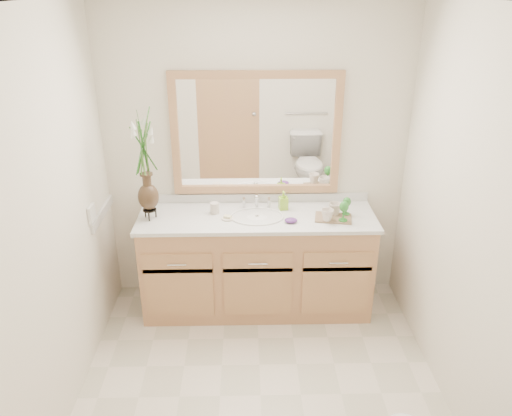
{
  "coord_description": "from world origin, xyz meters",
  "views": [
    {
      "loc": [
        -0.09,
        -2.48,
        2.48
      ],
      "look_at": [
        -0.02,
        0.65,
        1.06
      ],
      "focal_mm": 35.0,
      "sensor_mm": 36.0,
      "label": 1
    }
  ],
  "objects_px": {
    "tray": "(333,218)",
    "flower_vase": "(144,154)",
    "soap_bottle": "(283,201)",
    "tumbler": "(215,208)"
  },
  "relations": [
    {
      "from": "flower_vase",
      "to": "tumbler",
      "type": "relative_size",
      "value": 8.6
    },
    {
      "from": "tray",
      "to": "tumbler",
      "type": "bearing_deg",
      "value": -177.65
    },
    {
      "from": "tray",
      "to": "flower_vase",
      "type": "bearing_deg",
      "value": -171.51
    },
    {
      "from": "flower_vase",
      "to": "tray",
      "type": "distance_m",
      "value": 1.49
    },
    {
      "from": "tumbler",
      "to": "tray",
      "type": "distance_m",
      "value": 0.92
    },
    {
      "from": "flower_vase",
      "to": "soap_bottle",
      "type": "relative_size",
      "value": 5.55
    },
    {
      "from": "tumbler",
      "to": "tray",
      "type": "bearing_deg",
      "value": -7.63
    },
    {
      "from": "tray",
      "to": "soap_bottle",
      "type": "bearing_deg",
      "value": 163.08
    },
    {
      "from": "soap_bottle",
      "to": "tumbler",
      "type": "bearing_deg",
      "value": 178.47
    },
    {
      "from": "soap_bottle",
      "to": "tray",
      "type": "distance_m",
      "value": 0.42
    }
  ]
}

